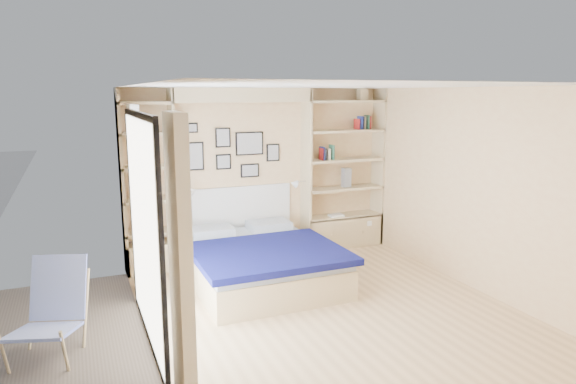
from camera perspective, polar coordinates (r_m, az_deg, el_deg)
name	(u,v)px	position (r m, az deg, el deg)	size (l,w,h in m)	color
ground	(326,308)	(6.05, 4.25, -12.74)	(4.50, 4.50, 0.00)	#D9B380
room_shell	(250,195)	(6.93, -4.22, -0.32)	(4.50, 4.50, 4.50)	#E2C089
bed	(259,261)	(6.74, -3.28, -7.63)	(1.81, 2.26, 1.07)	tan
photo_gallery	(230,151)	(7.49, -6.48, 4.57)	(1.48, 0.02, 0.82)	black
reading_lamps	(245,187)	(7.40, -4.78, 0.58)	(1.92, 0.12, 0.15)	silver
shelf_decor	(330,142)	(7.92, 4.64, 5.55)	(3.50, 0.23, 2.03)	#A51E1E
deck_chair	(51,310)	(5.39, -24.81, -11.83)	(0.78, 1.01, 0.90)	tan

